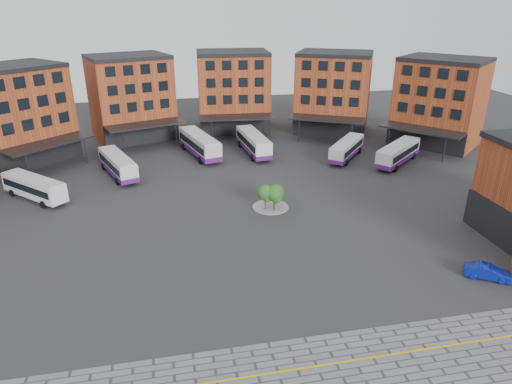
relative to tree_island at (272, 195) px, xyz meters
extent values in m
plane|color=#28282B|center=(-2.13, -11.65, -1.83)|extent=(160.00, 160.00, 0.00)
cube|color=gold|center=(-0.13, -25.65, -1.80)|extent=(26.00, 0.15, 0.02)
cube|color=#994321|center=(-33.58, 25.28, 5.17)|extent=(16.35, 16.13, 14.00)
cube|color=black|center=(-30.33, 21.68, 0.17)|extent=(10.00, 9.07, 4.00)
cube|color=black|center=(-33.58, 25.28, 12.47)|extent=(16.55, 16.35, 0.60)
cube|color=black|center=(-30.20, 21.53, 7.37)|extent=(8.60, 7.77, 8.00)
cube|color=black|center=(-28.76, 19.93, 2.17)|extent=(12.61, 11.97, 0.25)
cylinder|color=black|center=(-30.93, 15.55, 0.17)|extent=(0.20, 0.20, 4.00)
cylinder|color=black|center=(-24.17, 21.64, 0.17)|extent=(0.20, 0.20, 4.00)
cube|color=#994321|center=(-17.43, 34.79, 5.17)|extent=(15.55, 13.69, 14.00)
cube|color=black|center=(-15.85, 30.21, 0.17)|extent=(12.45, 4.71, 4.00)
cube|color=black|center=(-17.43, 34.79, 12.47)|extent=(15.65, 13.97, 0.60)
cube|color=black|center=(-15.78, 30.02, 7.37)|extent=(10.87, 3.87, 8.00)
cube|color=black|center=(-15.08, 27.98, 2.17)|extent=(13.72, 8.39, 0.25)
cylinder|color=black|center=(-18.80, 24.80, 0.17)|extent=(0.20, 0.20, 4.00)
cylinder|color=black|center=(-10.20, 27.76, 0.17)|extent=(0.20, 0.20, 4.00)
cube|color=#994321|center=(1.15, 37.24, 5.17)|extent=(13.67, 10.88, 14.00)
cube|color=black|center=(0.81, 32.40, 0.17)|extent=(13.00, 1.41, 4.00)
cube|color=black|center=(1.15, 37.24, 12.47)|extent=(13.69, 11.18, 0.60)
cube|color=black|center=(0.80, 32.20, 7.37)|extent=(11.42, 0.95, 8.00)
cube|color=black|center=(0.65, 30.06, 2.17)|extent=(13.28, 5.30, 0.25)
cylinder|color=black|center=(-4.01, 28.58, 0.17)|extent=(0.20, 0.20, 4.00)
cylinder|color=black|center=(5.06, 27.94, 0.17)|extent=(0.20, 0.20, 4.00)
cube|color=#994321|center=(19.21, 32.23, 5.17)|extent=(16.12, 14.81, 14.00)
cube|color=black|center=(17.01, 27.91, 0.17)|extent=(11.81, 6.35, 4.00)
cube|color=black|center=(19.21, 32.23, 12.47)|extent=(16.26, 15.08, 0.60)
cube|color=black|center=(16.92, 27.73, 7.37)|extent=(10.26, 5.33, 8.00)
cube|color=black|center=(15.94, 25.81, 2.17)|extent=(13.58, 9.82, 0.25)
cylinder|color=black|center=(11.07, 26.28, 0.17)|extent=(0.20, 0.20, 4.00)
cylinder|color=black|center=(19.18, 22.15, 0.17)|extent=(0.20, 0.20, 4.00)
cube|color=#994321|center=(33.88, 20.56, 5.17)|extent=(16.02, 16.39, 14.00)
cube|color=black|center=(30.16, 17.45, 0.17)|extent=(8.74, 10.28, 4.00)
cube|color=black|center=(33.88, 20.56, 12.47)|extent=(16.25, 16.58, 0.60)
cube|color=black|center=(30.01, 17.32, 7.37)|extent=(7.47, 8.86, 8.00)
cube|color=black|center=(28.36, 15.94, 2.17)|extent=(11.73, 12.79, 0.25)
cylinder|color=black|center=(24.06, 18.26, 0.17)|extent=(0.20, 0.20, 4.00)
cylinder|color=black|center=(29.91, 11.29, 0.17)|extent=(0.20, 0.20, 4.00)
cube|color=black|center=(20.77, -13.65, 0.17)|extent=(0.40, 12.00, 4.00)
cylinder|color=gray|center=(-0.13, 0.35, -1.77)|extent=(4.40, 4.40, 0.12)
cylinder|color=#332114|center=(-0.93, -0.25, -1.01)|extent=(0.14, 0.14, 1.64)
sphere|color=#1E571D|center=(-0.93, -0.25, 0.46)|extent=(1.88, 1.88, 1.88)
sphere|color=#1E571D|center=(-0.73, -0.40, -0.03)|extent=(1.31, 1.31, 1.31)
cylinder|color=#332114|center=(0.67, 0.95, -1.21)|extent=(0.14, 0.14, 1.23)
sphere|color=#1E571D|center=(0.67, 0.95, -0.11)|extent=(1.91, 1.91, 1.91)
sphere|color=#1E571D|center=(0.87, 0.80, -0.47)|extent=(1.34, 1.34, 1.34)
cylinder|color=#332114|center=(0.07, -0.65, -1.02)|extent=(0.14, 0.14, 1.61)
sphere|color=#1E571D|center=(0.07, -0.65, 0.43)|extent=(1.95, 1.95, 1.95)
sphere|color=#1E571D|center=(0.27, -0.80, -0.05)|extent=(1.37, 1.37, 1.37)
cube|color=white|center=(-28.69, 8.77, -0.17)|extent=(8.97, 8.84, 2.29)
cube|color=black|center=(-28.69, 8.77, -0.01)|extent=(8.43, 8.31, 0.89)
cube|color=silver|center=(-28.69, 8.77, 1.02)|extent=(8.61, 8.49, 0.11)
cube|color=black|center=(-32.29, 12.28, 0.04)|extent=(1.47, 1.50, 1.03)
cylinder|color=black|center=(-31.86, 10.23, -1.36)|extent=(0.86, 0.85, 0.93)
cylinder|color=black|center=(-30.23, 11.89, -1.36)|extent=(0.86, 0.85, 0.93)
cylinder|color=black|center=(-27.16, 5.64, -1.36)|extent=(0.86, 0.85, 0.93)
cylinder|color=black|center=(-25.53, 7.30, -1.36)|extent=(0.86, 0.85, 0.93)
cube|color=silver|center=(-19.00, 15.29, -0.08)|extent=(6.16, 10.99, 2.41)
cube|color=black|center=(-19.00, 15.29, 0.09)|extent=(5.91, 10.20, 0.94)
cube|color=silver|center=(-19.00, 15.29, 1.18)|extent=(5.92, 10.55, 0.12)
cube|color=black|center=(-20.90, 20.25, 0.14)|extent=(2.00, 0.86, 1.08)
cube|color=#531A77|center=(-19.00, 15.29, -0.94)|extent=(6.22, 11.04, 0.69)
cylinder|color=black|center=(-21.38, 18.09, -1.33)|extent=(0.63, 1.02, 0.98)
cylinder|color=black|center=(-19.09, 18.97, -1.33)|extent=(0.63, 1.02, 0.98)
cylinder|color=black|center=(-18.91, 11.61, -1.33)|extent=(0.63, 1.02, 0.98)
cylinder|color=black|center=(-16.61, 12.49, -1.33)|extent=(0.63, 1.02, 0.98)
cube|color=silver|center=(-6.80, 22.12, 0.16)|extent=(5.97, 12.60, 2.74)
cube|color=black|center=(-6.80, 22.12, 0.35)|extent=(5.77, 11.67, 1.06)
cube|color=silver|center=(-6.80, 22.12, 1.58)|extent=(5.73, 12.10, 0.13)
cube|color=black|center=(-8.41, 27.95, 0.41)|extent=(2.32, 0.75, 1.23)
cube|color=#531A77|center=(-6.80, 22.12, -0.82)|extent=(6.02, 12.65, 0.78)
cylinder|color=black|center=(-9.19, 25.54, -1.27)|extent=(0.62, 1.17, 1.12)
cylinder|color=black|center=(-6.50, 26.28, -1.27)|extent=(0.62, 1.17, 1.12)
cylinder|color=black|center=(-7.09, 17.95, -1.27)|extent=(0.62, 1.17, 1.12)
cylinder|color=black|center=(-4.40, 18.69, -1.27)|extent=(0.62, 1.17, 1.12)
cube|color=white|center=(1.94, 21.50, 0.05)|extent=(3.77, 11.85, 2.60)
cube|color=black|center=(1.94, 21.50, 0.24)|extent=(3.73, 10.93, 1.01)
cube|color=silver|center=(1.94, 21.50, 1.40)|extent=(3.61, 11.38, 0.13)
cube|color=black|center=(1.39, 27.20, 0.29)|extent=(2.25, 0.34, 1.17)
cube|color=#531A77|center=(1.94, 21.50, -0.87)|extent=(3.81, 11.90, 0.74)
cylinder|color=black|center=(0.27, 25.08, -1.30)|extent=(0.42, 1.09, 1.06)
cylinder|color=black|center=(2.90, 25.34, -1.30)|extent=(0.42, 1.09, 1.06)
cylinder|color=black|center=(0.99, 17.66, -1.30)|extent=(0.42, 1.09, 1.06)
cylinder|color=black|center=(3.62, 17.92, -1.30)|extent=(0.42, 1.09, 1.06)
cube|color=silver|center=(15.86, 16.02, -0.16)|extent=(8.41, 9.42, 2.30)
cube|color=black|center=(15.86, 16.02, 0.00)|extent=(7.92, 8.83, 0.89)
cube|color=silver|center=(15.86, 16.02, 1.03)|extent=(8.07, 9.04, 0.11)
cube|color=black|center=(19.10, 19.90, 0.05)|extent=(1.61, 1.37, 1.03)
cube|color=#531A77|center=(15.86, 16.02, -0.98)|extent=(8.46, 9.48, 0.66)
cylinder|color=black|center=(17.07, 19.30, -1.36)|extent=(0.82, 0.90, 0.94)
cylinder|color=black|center=(18.87, 17.80, -1.36)|extent=(0.82, 0.90, 0.94)
cylinder|color=black|center=(12.84, 14.23, -1.36)|extent=(0.82, 0.90, 0.94)
cylinder|color=black|center=(14.64, 12.73, -1.36)|extent=(0.82, 0.90, 0.94)
cube|color=silver|center=(22.61, 12.04, -0.04)|extent=(10.08, 9.11, 2.47)
cube|color=black|center=(22.61, 12.04, 0.14)|extent=(9.45, 8.58, 0.96)
cube|color=silver|center=(22.61, 12.04, 1.25)|extent=(9.68, 8.75, 0.12)
cube|color=black|center=(26.76, 15.57, 0.19)|extent=(1.48, 1.71, 1.11)
cube|color=#531A77|center=(22.61, 12.04, -0.92)|extent=(10.14, 9.17, 0.71)
cylinder|color=black|center=(24.50, 15.30, -1.32)|extent=(0.96, 0.88, 1.01)
cylinder|color=black|center=(26.13, 13.38, -1.32)|extent=(0.96, 0.88, 1.01)
cylinder|color=black|center=(19.09, 10.70, -1.32)|extent=(0.96, 0.88, 1.01)
cylinder|color=black|center=(20.72, 8.78, -1.32)|extent=(0.96, 0.88, 1.01)
imported|color=#0B1A92|center=(15.70, -18.40, -1.17)|extent=(4.13, 3.25, 1.31)
camera|label=1|loc=(-11.88, -48.60, 21.68)|focal=32.00mm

